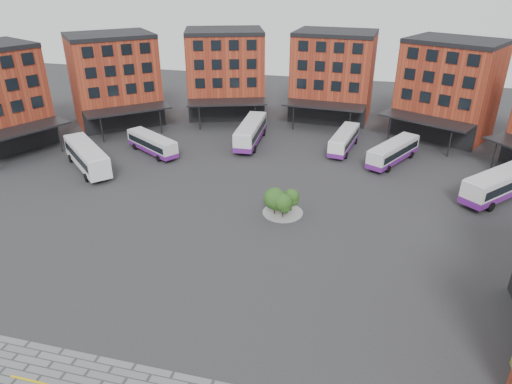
% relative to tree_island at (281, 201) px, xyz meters
% --- Properties ---
extents(ground, '(160.00, 160.00, 0.00)m').
position_rel_tree_island_xyz_m(ground, '(-1.85, -11.51, -1.69)').
color(ground, '#28282B').
rests_on(ground, ground).
extents(main_building, '(94.14, 42.48, 14.60)m').
position_rel_tree_island_xyz_m(main_building, '(-6.62, 26.74, 5.54)').
color(main_building, '#9D3B22').
rests_on(main_building, ground).
extents(tree_island, '(4.40, 4.40, 3.16)m').
position_rel_tree_island_xyz_m(tree_island, '(0.00, 0.00, 0.00)').
color(tree_island, gray).
rests_on(tree_island, ground).
extents(bus_a, '(10.60, 9.86, 3.34)m').
position_rel_tree_island_xyz_m(bus_a, '(-27.05, 5.99, 0.29)').
color(bus_a, white).
rests_on(bus_a, ground).
extents(bus_b, '(9.45, 7.07, 2.74)m').
position_rel_tree_island_xyz_m(bus_b, '(-21.33, 13.29, -0.20)').
color(bus_b, silver).
rests_on(bus_b, ground).
extents(bus_c, '(3.41, 11.91, 3.32)m').
position_rel_tree_island_xyz_m(bus_c, '(-8.80, 20.76, 0.11)').
color(bus_c, silver).
rests_on(bus_c, ground).
extents(bus_d, '(3.85, 10.26, 2.82)m').
position_rel_tree_island_xyz_m(bus_d, '(5.04, 21.37, -0.16)').
color(bus_d, white).
rests_on(bus_d, ground).
extents(bus_e, '(7.08, 10.35, 2.95)m').
position_rel_tree_island_xyz_m(bus_e, '(11.85, 18.09, -0.09)').
color(bus_e, silver).
rests_on(bus_e, ground).
extents(bus_f, '(10.09, 10.72, 3.38)m').
position_rel_tree_island_xyz_m(bus_f, '(23.68, 10.24, 0.14)').
color(bus_f, silver).
rests_on(bus_f, ground).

